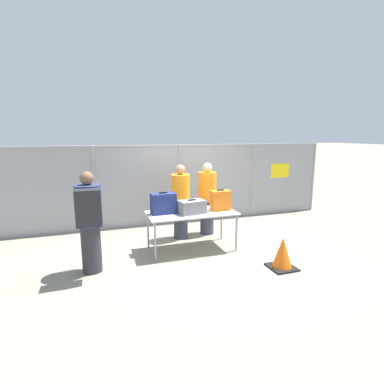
{
  "coord_description": "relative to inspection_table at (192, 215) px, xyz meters",
  "views": [
    {
      "loc": [
        -2.09,
        -5.59,
        2.28
      ],
      "look_at": [
        -0.09,
        0.42,
        1.05
      ],
      "focal_mm": 28.0,
      "sensor_mm": 36.0,
      "label": 1
    }
  ],
  "objects": [
    {
      "name": "ground_plane",
      "position": [
        0.3,
        0.18,
        -0.71
      ],
      "size": [
        120.0,
        120.0,
        0.0
      ],
      "primitive_type": "plane",
      "color": "gray"
    },
    {
      "name": "fence_section",
      "position": [
        0.32,
        1.88,
        0.35
      ],
      "size": [
        8.41,
        0.07,
        2.02
      ],
      "color": "gray",
      "rests_on": "ground_plane"
    },
    {
      "name": "inspection_table",
      "position": [
        0.0,
        0.0,
        0.0
      ],
      "size": [
        1.74,
        0.84,
        0.76
      ],
      "color": "silver",
      "rests_on": "ground_plane"
    },
    {
      "name": "suitcase_navy",
      "position": [
        -0.55,
        0.09,
        0.26
      ],
      "size": [
        0.48,
        0.26,
        0.42
      ],
      "color": "navy",
      "rests_on": "inspection_table"
    },
    {
      "name": "suitcase_grey",
      "position": [
        -0.02,
        -0.07,
        0.18
      ],
      "size": [
        0.55,
        0.39,
        0.28
      ],
      "color": "slate",
      "rests_on": "inspection_table"
    },
    {
      "name": "suitcase_orange",
      "position": [
        0.61,
        0.0,
        0.26
      ],
      "size": [
        0.38,
        0.22,
        0.42
      ],
      "color": "orange",
      "rests_on": "inspection_table"
    },
    {
      "name": "traveler_hooded",
      "position": [
        -1.9,
        -0.47,
        0.23
      ],
      "size": [
        0.42,
        0.65,
        1.7
      ],
      "rotation": [
        0.0,
        0.0,
        0.09
      ],
      "color": "#2D2D33",
      "rests_on": "ground_plane"
    },
    {
      "name": "security_worker_near",
      "position": [
        -0.01,
        0.72,
        0.14
      ],
      "size": [
        0.41,
        0.41,
        1.64
      ],
      "rotation": [
        0.0,
        0.0,
        3.34
      ],
      "color": "#383D4C",
      "rests_on": "ground_plane"
    },
    {
      "name": "security_worker_far",
      "position": [
        0.65,
        0.82,
        0.14
      ],
      "size": [
        0.41,
        0.41,
        1.65
      ],
      "rotation": [
        0.0,
        0.0,
        3.55
      ],
      "color": "#383D4C",
      "rests_on": "ground_plane"
    },
    {
      "name": "utility_trailer",
      "position": [
        1.97,
        3.11,
        -0.3
      ],
      "size": [
        3.34,
        2.07,
        0.71
      ],
      "color": "silver",
      "rests_on": "ground_plane"
    },
    {
      "name": "traffic_cone",
      "position": [
        1.21,
        -1.32,
        -0.45
      ],
      "size": [
        0.44,
        0.44,
        0.55
      ],
      "color": "black",
      "rests_on": "ground_plane"
    }
  ]
}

